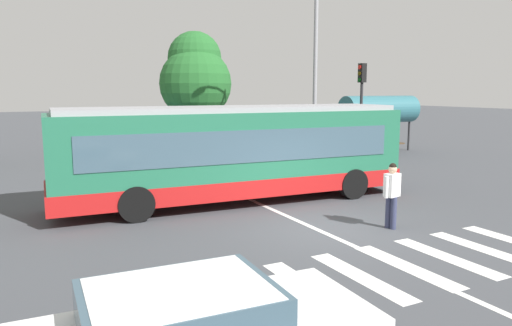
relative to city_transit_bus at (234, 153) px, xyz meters
The scene contains 12 objects.
ground_plane 4.27m from the city_transit_bus, 77.94° to the right, with size 160.00×160.00×0.00m, color #424449.
city_transit_bus is the anchor object (origin of this frame).
pedestrian_crossing_street 5.21m from the city_transit_bus, 63.32° to the right, with size 0.57×0.34×1.72m.
parked_car_white 12.96m from the city_transit_bus, 96.65° to the left, with size 1.90×4.51×1.35m.
parked_car_blue 12.78m from the city_transit_bus, 84.06° to the left, with size 1.98×4.56×1.35m.
parked_car_black 13.48m from the city_transit_bus, 73.45° to the left, with size 1.92×4.52×1.35m.
traffic_light_far_corner 10.10m from the city_transit_bus, 27.42° to the left, with size 0.33×0.32×4.83m.
bus_stop_shelter 14.62m from the city_transit_bus, 30.79° to the left, with size 4.83×1.54×3.25m.
twin_arm_street_lamp 10.22m from the city_transit_bus, 40.49° to the left, with size 4.19×0.32×8.75m.
background_tree_right 14.38m from the city_transit_bus, 74.64° to the left, with size 4.26×4.26×7.03m.
crosswalk_painted_stripes 7.15m from the city_transit_bus, 79.53° to the right, with size 6.34×2.74×0.01m.
lane_center_line 2.52m from the city_transit_bus, 73.26° to the right, with size 0.16×24.00×0.01m, color silver.
Camera 1 is at (-7.17, -9.91, 3.56)m, focal length 33.74 mm.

